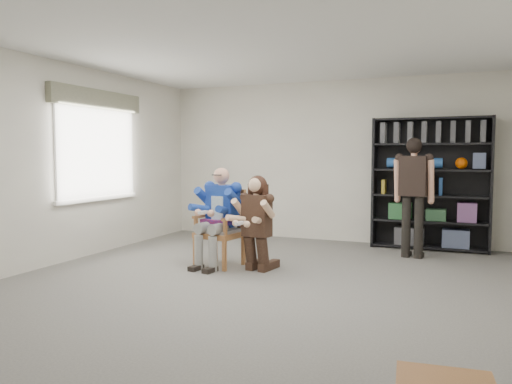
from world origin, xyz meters
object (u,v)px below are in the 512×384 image
at_px(seated_man, 219,217).
at_px(standing_man, 413,198).
at_px(armchair, 219,228).
at_px(kneeling_woman, 256,224).
at_px(bookshelf, 430,184).

height_order(seated_man, standing_man, standing_man).
xyz_separation_m(armchair, standing_man, (2.37, 1.57, 0.36)).
relative_size(armchair, seated_man, 0.77).
bearing_deg(kneeling_woman, standing_man, 52.14).
distance_m(seated_man, standing_man, 2.85).
distance_m(armchair, standing_man, 2.87).
xyz_separation_m(armchair, bookshelf, (2.56, 2.37, 0.53)).
bearing_deg(bookshelf, armchair, -137.26).
bearing_deg(armchair, bookshelf, 51.66).
height_order(seated_man, bookshelf, bookshelf).
bearing_deg(standing_man, kneeling_woman, -128.30).
distance_m(kneeling_woman, bookshelf, 3.21).
xyz_separation_m(kneeling_woman, bookshelf, (1.98, 2.49, 0.43)).
bearing_deg(standing_man, armchair, -138.11).
height_order(seated_man, kneeling_woman, seated_man).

